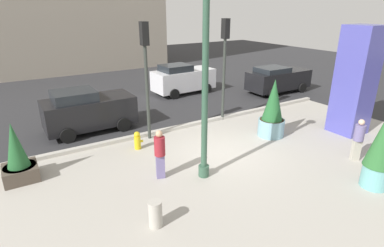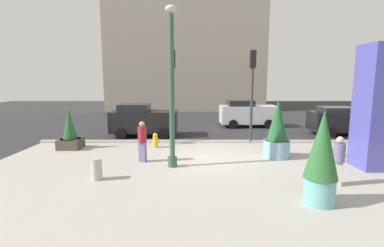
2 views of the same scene
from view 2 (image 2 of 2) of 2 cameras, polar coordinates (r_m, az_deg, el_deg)
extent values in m
plane|color=#2D2D30|center=(16.25, 2.77, -3.27)|extent=(60.00, 60.00, 0.00)
cube|color=#ADA89E|center=(10.47, 4.43, -10.14)|extent=(18.00, 10.00, 0.02)
cube|color=#B7B2A8|center=(15.37, 2.94, -3.67)|extent=(18.00, 0.24, 0.16)
cylinder|color=#335642|center=(11.25, -4.05, -7.71)|extent=(0.36, 0.36, 0.40)
cylinder|color=#335642|center=(10.80, -4.20, 6.03)|extent=(0.20, 0.20, 5.75)
ellipsoid|color=silver|center=(11.09, -4.39, 22.01)|extent=(0.44, 0.44, 0.28)
cube|color=#4C4CAD|center=(12.82, 33.30, 2.71)|extent=(1.32, 1.32, 4.71)
cylinder|color=#6BB2B2|center=(8.70, 24.12, -12.29)|extent=(0.83, 0.83, 0.75)
cylinder|color=#382819|center=(8.58, 24.27, -10.06)|extent=(0.76, 0.76, 0.04)
cone|color=#2D6B33|center=(8.34, 24.68, -3.89)|extent=(0.90, 0.90, 1.85)
cylinder|color=#7AA8B7|center=(13.04, 16.52, -4.91)|extent=(1.14, 1.14, 0.77)
cylinder|color=#382819|center=(12.96, 16.59, -3.34)|extent=(1.05, 1.05, 0.04)
cone|color=#235B2D|center=(12.81, 16.77, 0.67)|extent=(0.89, 0.89, 1.79)
cube|color=#4C4238|center=(15.34, -23.33, -3.75)|extent=(1.05, 1.05, 0.50)
cylinder|color=#382819|center=(15.30, -23.39, -2.91)|extent=(1.00, 1.00, 0.04)
cone|color=#235B2D|center=(15.17, -23.56, -0.05)|extent=(0.69, 0.69, 1.51)
cylinder|color=gold|center=(14.41, -7.49, -3.78)|extent=(0.26, 0.26, 0.55)
sphere|color=gold|center=(14.34, -7.52, -2.40)|extent=(0.24, 0.24, 0.24)
cylinder|color=gold|center=(14.38, -6.82, -3.68)|extent=(0.12, 0.10, 0.10)
cylinder|color=#B2ADA3|center=(10.30, -18.74, -8.72)|extent=(0.36, 0.36, 0.75)
cylinder|color=#333833|center=(15.33, 11.78, 3.39)|extent=(0.14, 0.14, 4.00)
cube|color=black|center=(15.30, 12.07, 12.56)|extent=(0.28, 0.32, 0.90)
sphere|color=red|center=(15.49, 11.97, 13.52)|extent=(0.18, 0.18, 0.18)
cylinder|color=#333833|center=(14.79, -3.96, 3.30)|extent=(0.14, 0.14, 3.97)
cube|color=black|center=(14.76, -4.06, 12.74)|extent=(0.28, 0.32, 0.90)
sphere|color=green|center=(14.91, -4.00, 11.66)|extent=(0.18, 0.18, 0.18)
cube|color=silver|center=(21.02, 11.14, 1.82)|extent=(4.12, 1.92, 1.26)
cube|color=#1E2328|center=(20.81, 9.58, 4.09)|extent=(1.88, 1.61, 0.40)
cylinder|color=black|center=(22.26, 13.71, 0.60)|extent=(0.65, 0.25, 0.64)
cylinder|color=black|center=(20.61, 15.06, -0.09)|extent=(0.65, 0.25, 0.64)
cylinder|color=black|center=(21.69, 7.34, 0.57)|extent=(0.65, 0.25, 0.64)
cylinder|color=black|center=(19.99, 8.19, -0.14)|extent=(0.65, 0.25, 0.64)
cube|color=black|center=(17.42, -9.65, 0.43)|extent=(3.97, 1.91, 1.25)
cube|color=#1E2328|center=(17.43, -11.65, 3.17)|extent=(1.80, 1.66, 0.43)
cylinder|color=black|center=(18.29, -5.37, -0.93)|extent=(0.64, 0.23, 0.64)
cylinder|color=black|center=(16.46, -5.88, -2.02)|extent=(0.64, 0.23, 0.64)
cylinder|color=black|center=(18.64, -12.89, -0.92)|extent=(0.64, 0.23, 0.64)
cylinder|color=black|center=(16.85, -14.21, -1.99)|extent=(0.64, 0.23, 0.64)
cube|color=black|center=(19.99, 28.57, 0.42)|extent=(4.39, 1.82, 1.17)
cube|color=#1E2328|center=(19.61, 27.04, 2.55)|extent=(1.98, 1.58, 0.30)
cylinder|color=black|center=(21.48, 30.55, -0.67)|extent=(0.64, 0.23, 0.64)
cylinder|color=black|center=(19.99, 33.07, -1.49)|extent=(0.64, 0.23, 0.64)
cylinder|color=black|center=(20.26, 23.91, -0.70)|extent=(0.64, 0.23, 0.64)
cylinder|color=black|center=(18.67, 26.06, -1.59)|extent=(0.64, 0.23, 0.64)
cube|color=#B2AD9E|center=(10.41, 27.14, -8.91)|extent=(0.34, 0.31, 0.80)
cylinder|color=slate|center=(10.23, 27.41, -5.17)|extent=(0.49, 0.49, 0.60)
sphere|color=beige|center=(10.14, 27.58, -2.93)|extent=(0.22, 0.22, 0.22)
cube|color=slate|center=(11.99, -10.00, -5.68)|extent=(0.33, 0.28, 0.85)
cylinder|color=maroon|center=(11.83, -10.10, -2.21)|extent=(0.46, 0.46, 0.63)
sphere|color=tan|center=(11.76, -10.16, -0.14)|extent=(0.23, 0.23, 0.23)
cube|color=#9E9384|center=(36.56, -1.32, 20.42)|extent=(17.34, 11.14, 21.54)
camera|label=1|loc=(7.00, -64.58, 20.49)|focal=28.86mm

